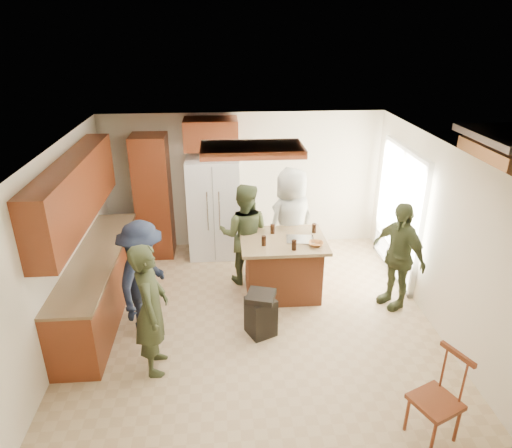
{
  "coord_description": "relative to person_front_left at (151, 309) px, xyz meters",
  "views": [
    {
      "loc": [
        -0.39,
        -5.44,
        3.9
      ],
      "look_at": [
        0.1,
        0.78,
        1.15
      ],
      "focal_mm": 32.0,
      "sensor_mm": 36.0,
      "label": 1
    }
  ],
  "objects": [
    {
      "name": "left_cabinetry",
      "position": [
        -0.98,
        1.29,
        0.11
      ],
      "size": [
        0.64,
        3.0,
        2.3
      ],
      "color": "maroon",
      "rests_on": "ground"
    },
    {
      "name": "room_shell",
      "position": [
        5.64,
        2.53,
        0.02
      ],
      "size": [
        8.0,
        5.2,
        5.0
      ],
      "color": "tan",
      "rests_on": "ground"
    },
    {
      "name": "person_front_left",
      "position": [
        0.0,
        0.0,
        0.0
      ],
      "size": [
        0.48,
        0.63,
        1.68
      ],
      "primitive_type": "imported",
      "rotation": [
        0.0,
        0.0,
        1.61
      ],
      "color": "#303720",
      "rests_on": "ground"
    },
    {
      "name": "refrigerator",
      "position": [
        0.71,
        3.01,
        0.06
      ],
      "size": [
        0.9,
        0.76,
        1.8
      ],
      "color": "white",
      "rests_on": "ground"
    },
    {
      "name": "person_side_right",
      "position": [
        3.38,
        1.13,
        -0.02
      ],
      "size": [
        0.85,
        1.08,
        1.64
      ],
      "primitive_type": "imported",
      "rotation": [
        0.0,
        0.0,
        -1.13
      ],
      "color": "#3A4327",
      "rests_on": "ground"
    },
    {
      "name": "person_counter",
      "position": [
        -0.2,
        0.76,
        -0.03
      ],
      "size": [
        0.76,
        1.14,
        1.63
      ],
      "primitive_type": "imported",
      "rotation": [
        0.0,
        0.0,
        1.3
      ],
      "color": "#171E2F",
      "rests_on": "ground"
    },
    {
      "name": "back_wall_units",
      "position": [
        -0.07,
        3.09,
        0.54
      ],
      "size": [
        1.8,
        0.6,
        2.45
      ],
      "color": "maroon",
      "rests_on": "ground"
    },
    {
      "name": "kitchen_island",
      "position": [
        1.76,
        1.57,
        -0.37
      ],
      "size": [
        1.28,
        1.03,
        0.93
      ],
      "color": "brown",
      "rests_on": "ground"
    },
    {
      "name": "spindle_chair",
      "position": [
        2.94,
        -1.26,
        -0.39
      ],
      "size": [
        0.55,
        0.55,
        0.99
      ],
      "color": "maroon",
      "rests_on": "ground"
    },
    {
      "name": "person_behind_left",
      "position": [
        1.2,
        1.99,
        -0.01
      ],
      "size": [
        0.89,
        0.63,
        1.67
      ],
      "primitive_type": "imported",
      "rotation": [
        0.0,
        0.0,
        2.97
      ],
      "color": "#384226",
      "rests_on": "ground"
    },
    {
      "name": "island_items",
      "position": [
        2.0,
        1.46,
        0.13
      ],
      "size": [
        0.92,
        0.65,
        0.15
      ],
      "color": "silver",
      "rests_on": "kitchen_island"
    },
    {
      "name": "person_behind_right",
      "position": [
        1.98,
        2.22,
        0.07
      ],
      "size": [
        1.06,
        0.94,
        1.83
      ],
      "primitive_type": "imported",
      "rotation": [
        0.0,
        0.0,
        3.65
      ],
      "color": "#999A92",
      "rests_on": "ground"
    },
    {
      "name": "trash_bin",
      "position": [
        1.34,
        0.56,
        -0.52
      ],
      "size": [
        0.45,
        0.45,
        0.63
      ],
      "color": "black",
      "rests_on": "ground"
    }
  ]
}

